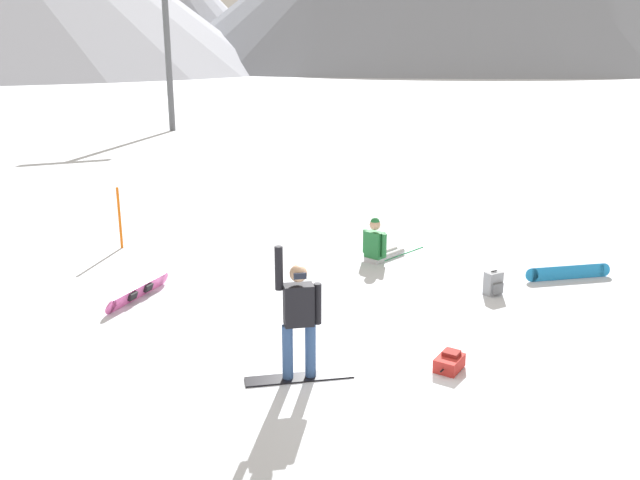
% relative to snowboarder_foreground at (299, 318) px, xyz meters
% --- Properties ---
extents(ground_plane, '(800.00, 800.00, 0.00)m').
position_rel_snowboarder_foreground_xyz_m(ground_plane, '(1.28, 0.50, -0.91)').
color(ground_plane, silver).
extents(snowboarder_foreground, '(1.53, 0.68, 1.94)m').
position_rel_snowboarder_foreground_xyz_m(snowboarder_foreground, '(0.00, 0.00, 0.00)').
color(snowboarder_foreground, black).
rests_on(snowboarder_foreground, ground_plane).
extents(snowboarder_midground, '(1.80, 1.00, 0.99)m').
position_rel_snowboarder_foreground_xyz_m(snowboarder_midground, '(3.89, 4.20, -0.56)').
color(snowboarder_midground, '#B7B7BC').
rests_on(snowboarder_midground, ground_plane).
extents(loose_snowboard_near_left, '(1.83, 0.55, 0.27)m').
position_rel_snowboarder_foreground_xyz_m(loose_snowboard_near_left, '(6.64, 1.42, -0.77)').
color(loose_snowboard_near_left, '#1E8CD8').
rests_on(loose_snowboard_near_left, ground_plane).
extents(loose_snowboard_far_spare, '(1.46, 1.36, 0.26)m').
position_rel_snowboarder_foreground_xyz_m(loose_snowboard_far_spare, '(-1.34, 4.14, -0.77)').
color(loose_snowboard_far_spare, pink).
rests_on(loose_snowboard_far_spare, ground_plane).
extents(backpack_grey, '(0.33, 0.27, 0.47)m').
position_rel_snowboarder_foreground_xyz_m(backpack_grey, '(4.67, 1.39, -0.69)').
color(backpack_grey, gray).
rests_on(backpack_grey, ground_plane).
extents(backpack_red, '(0.55, 0.50, 0.27)m').
position_rel_snowboarder_foreground_xyz_m(backpack_red, '(2.03, -0.73, -0.79)').
color(backpack_red, red).
rests_on(backpack_red, ground_plane).
extents(trail_marker_pole, '(0.06, 0.06, 1.44)m').
position_rel_snowboarder_foreground_xyz_m(trail_marker_pole, '(-1.00, 7.72, -0.19)').
color(trail_marker_pole, orange).
rests_on(trail_marker_pole, ground_plane).
extents(ski_lift_tower, '(3.59, 0.36, 8.68)m').
position_rel_snowboarder_foreground_xyz_m(ski_lift_tower, '(6.39, 31.88, 4.18)').
color(ski_lift_tower, '#595B60').
rests_on(ski_lift_tower, ground_plane).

